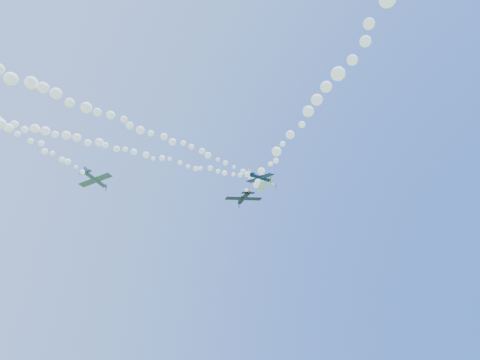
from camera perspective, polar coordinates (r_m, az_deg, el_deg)
plane_white at (r=112.67m, az=3.65°, el=-0.42°), size 7.13×7.48×2.59m
smoke_trail_white at (r=100.61m, az=-15.32°, el=3.93°), size 70.19×16.42×3.02m
plane_navy at (r=96.63m, az=2.83°, el=0.36°), size 7.97×8.20×2.23m
smoke_trail_navy at (r=78.04m, az=-20.38°, el=9.50°), size 78.74×5.45×3.06m
plane_grey at (r=94.51m, az=-19.88°, el=0.06°), size 7.45×7.79×2.90m
plane_black at (r=76.88m, az=0.51°, el=-2.58°), size 7.07×6.70×1.82m
smoke_trail_black at (r=45.84m, az=16.83°, el=18.18°), size 30.86×72.66×2.80m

